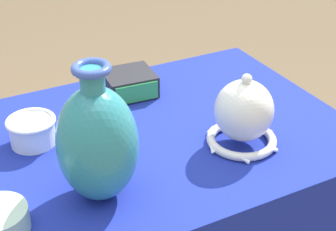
% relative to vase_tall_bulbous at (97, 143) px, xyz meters
% --- Properties ---
extents(display_table, '(1.13, 0.74, 0.75)m').
position_rel_vase_tall_bulbous_xyz_m(display_table, '(0.16, 0.16, -0.22)').
color(display_table, '#38383D').
rests_on(display_table, ground_plane).
extents(vase_tall_bulbous, '(0.17, 0.17, 0.32)m').
position_rel_vase_tall_bulbous_xyz_m(vase_tall_bulbous, '(0.00, 0.00, 0.00)').
color(vase_tall_bulbous, teal).
rests_on(vase_tall_bulbous, display_table).
extents(vase_dome_bell, '(0.19, 0.18, 0.20)m').
position_rel_vase_tall_bulbous_xyz_m(vase_dome_bell, '(0.39, 0.03, -0.06)').
color(vase_dome_bell, white).
rests_on(vase_dome_bell, display_table).
extents(mosaic_tile_box, '(0.15, 0.15, 0.07)m').
position_rel_vase_tall_bulbous_xyz_m(mosaic_tile_box, '(0.25, 0.41, -0.10)').
color(mosaic_tile_box, '#232328').
rests_on(mosaic_tile_box, display_table).
extents(cup_wide_porcelain, '(0.13, 0.13, 0.07)m').
position_rel_vase_tall_bulbous_xyz_m(cup_wide_porcelain, '(-0.08, 0.27, -0.10)').
color(cup_wide_porcelain, white).
rests_on(cup_wide_porcelain, display_table).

